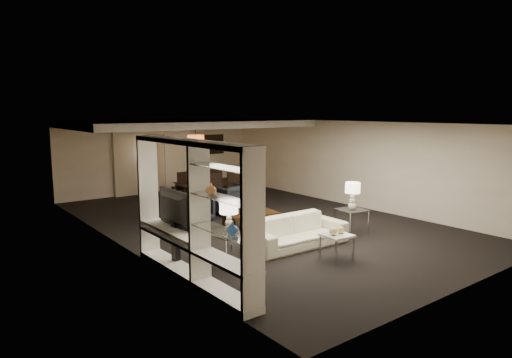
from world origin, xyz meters
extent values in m
plane|color=black|center=(0.00, 0.00, 0.00)|extent=(11.00, 11.00, 0.00)
cube|color=silver|center=(0.00, 0.00, 2.50)|extent=(7.00, 11.00, 0.02)
cube|color=beige|center=(0.00, 5.50, 1.25)|extent=(7.00, 0.02, 2.50)
cube|color=beige|center=(0.00, -5.50, 1.25)|extent=(7.00, 0.02, 2.50)
cube|color=beige|center=(-3.50, 0.00, 1.25)|extent=(0.02, 11.00, 2.50)
cube|color=beige|center=(3.50, 0.00, 1.25)|extent=(0.02, 11.00, 2.50)
cube|color=silver|center=(0.00, 3.50, 2.40)|extent=(7.00, 4.00, 0.20)
cube|color=beige|center=(-0.90, 5.42, 1.20)|extent=(1.50, 0.12, 2.40)
cube|color=silver|center=(0.70, 5.47, 1.05)|extent=(0.90, 0.05, 2.10)
cube|color=#142D38|center=(2.10, 5.46, 1.55)|extent=(0.95, 0.04, 0.65)
cylinder|color=#D8591E|center=(0.30, 3.50, 1.92)|extent=(0.52, 0.52, 0.24)
imported|color=beige|center=(-0.62, -2.21, 0.32)|extent=(2.22, 0.91, 0.64)
imported|color=black|center=(-1.22, 1.09, 0.41)|extent=(0.99, 1.01, 0.82)
imported|color=black|center=(-0.02, 1.09, 0.41)|extent=(0.91, 0.94, 0.82)
sphere|color=#EFC07E|center=(-0.72, -3.31, 0.58)|extent=(0.16, 0.16, 0.16)
sphere|color=#CDBB6C|center=(-0.52, -3.31, 0.57)|extent=(0.14, 0.14, 0.14)
imported|color=black|center=(-3.28, -1.76, 1.08)|extent=(1.13, 0.15, 0.65)
imported|color=#224D96|center=(-3.31, -3.78, 1.15)|extent=(0.18, 0.18, 0.18)
imported|color=#C47B41|center=(-3.31, -3.22, 1.65)|extent=(0.17, 0.17, 0.17)
cube|color=black|center=(-3.20, -1.80, 0.53)|extent=(0.13, 0.13, 1.07)
imported|color=black|center=(0.27, 2.75, 0.33)|extent=(1.96, 1.23, 0.65)
camera|label=1|loc=(-6.87, -8.99, 2.82)|focal=32.00mm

